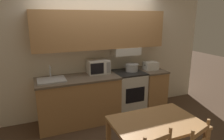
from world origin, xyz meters
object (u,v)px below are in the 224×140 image
stove_range (128,92)px  dining_table (156,129)px  microwave (98,67)px  toaster (151,66)px  sink_basin (51,80)px  cooking_pot (132,67)px

stove_range → dining_table: size_ratio=0.84×
microwave → toaster: size_ratio=1.44×
sink_basin → dining_table: bearing=-57.8°
cooking_pot → toaster: 0.45m
cooking_pot → dining_table: 1.86m
cooking_pot → toaster: (0.45, -0.03, 0.00)m
microwave → toaster: (1.15, -0.16, -0.05)m
dining_table → toaster: bearing=59.3°
stove_range → microwave: bearing=167.6°
toaster → sink_basin: 2.09m
toaster → sink_basin: bearing=179.9°
stove_range → toaster: toaster is taller
dining_table → microwave: bearing=94.3°
stove_range → cooking_pot: 0.55m
cooking_pot → microwave: microwave is taller
cooking_pot → microwave: bearing=170.0°
stove_range → dining_table: stove_range is taller
toaster → stove_range: bearing=177.9°
cooking_pot → sink_basin: (-1.64, -0.03, -0.07)m
sink_basin → cooking_pot: bearing=1.0°
cooking_pot → microwave: size_ratio=0.81×
stove_range → sink_basin: sink_basin is taller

